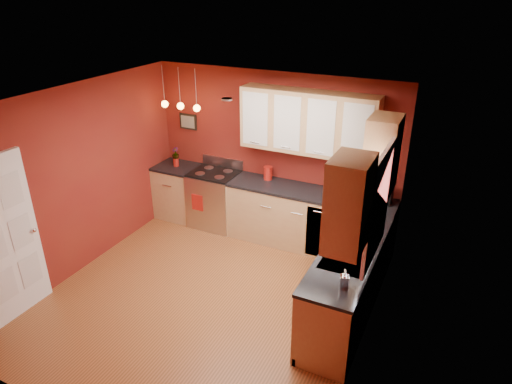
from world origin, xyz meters
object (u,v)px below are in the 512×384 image
at_px(sink, 347,259).
at_px(gas_range, 215,198).
at_px(coffee_maker, 385,195).
at_px(soap_pump, 344,279).
at_px(red_canister, 268,173).

bearing_deg(sink, gas_range, 150.22).
height_order(gas_range, sink, sink).
bearing_deg(coffee_maker, gas_range, -174.55).
xyz_separation_m(gas_range, soap_pump, (2.74, -2.05, 0.56)).
relative_size(red_canister, soap_pump, 1.06).
xyz_separation_m(coffee_maker, soap_pump, (0.01, -2.12, -0.03)).
bearing_deg(soap_pump, coffee_maker, 90.35).
height_order(red_canister, coffee_maker, coffee_maker).
bearing_deg(coffee_maker, soap_pump, -85.63).
xyz_separation_m(sink, coffee_maker, (0.10, 1.57, 0.15)).
height_order(gas_range, red_canister, red_canister).
distance_m(sink, red_canister, 2.39).
height_order(gas_range, soap_pump, soap_pump).
bearing_deg(red_canister, coffee_maker, -2.48).
relative_size(gas_range, soap_pump, 5.59).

